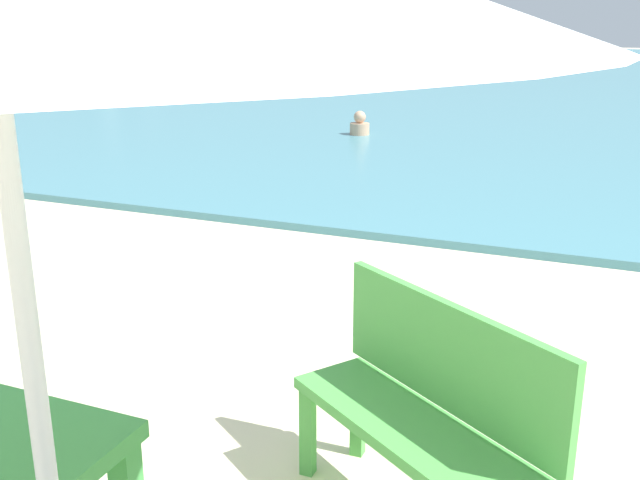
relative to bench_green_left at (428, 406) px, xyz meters
name	(u,v)px	position (x,y,z in m)	size (l,w,h in m)	color
sea_water	(589,72)	(-0.94, 28.71, -0.50)	(120.00, 50.00, 0.08)	teal
bench_green_left	(428,406)	(0.00, 0.00, 0.00)	(1.20, 0.97, 0.95)	#4C9E47
swimmer_person	(360,125)	(-3.65, 9.38, -0.30)	(0.34, 0.34, 0.41)	tan
boat_ferry	(97,43)	(-25.30, 29.08, 0.33)	(6.05, 1.65, 2.20)	gray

